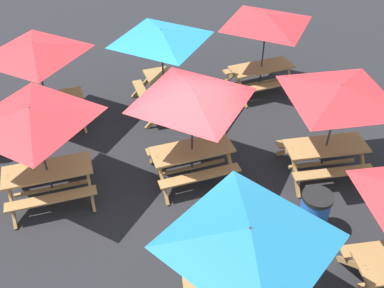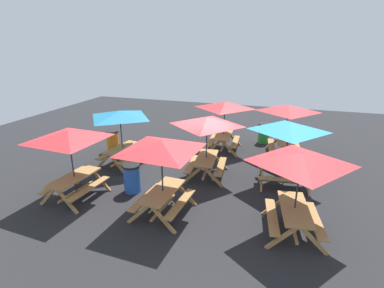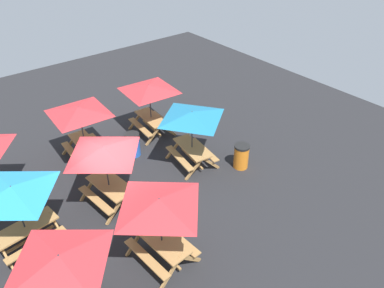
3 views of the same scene
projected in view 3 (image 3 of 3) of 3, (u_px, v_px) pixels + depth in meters
name	position (u px, v px, depth m)	size (l,w,h in m)	color
ground_plane	(123.00, 201.00, 12.88)	(26.99, 26.99, 0.00)	#232326
picnic_table_0	(192.00, 119.00, 13.56)	(2.27, 2.27, 2.34)	#A87A44
picnic_table_1	(61.00, 264.00, 8.25)	(2.21, 2.21, 2.34)	#A87A44
picnic_table_2	(104.00, 155.00, 11.71)	(2.20, 2.20, 2.34)	#A87A44
picnic_table_3	(79.00, 114.00, 13.86)	(2.82, 2.82, 2.34)	#A87A44
picnic_table_4	(149.00, 91.00, 15.47)	(2.82, 2.82, 2.34)	#A87A44
picnic_table_5	(13.00, 195.00, 10.15)	(2.22, 2.22, 2.34)	#A87A44
picnic_table_7	(160.00, 208.00, 9.74)	(2.15, 2.15, 2.34)	#A87A44
trash_bin_blue	(133.00, 144.00, 14.88)	(0.59, 0.59, 0.98)	blue
trash_bin_orange	(241.00, 156.00, 14.21)	(0.59, 0.59, 0.98)	orange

